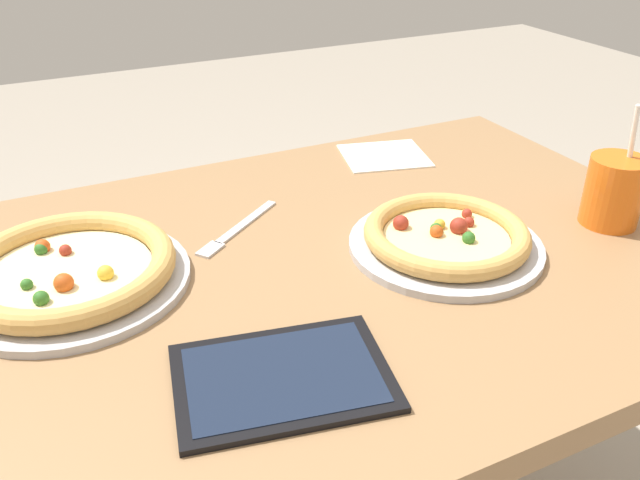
% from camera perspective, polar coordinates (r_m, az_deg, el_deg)
% --- Properties ---
extents(dining_table, '(1.29, 0.83, 0.75)m').
position_cam_1_polar(dining_table, '(1.03, -1.83, -7.55)').
color(dining_table, '#936D47').
rests_on(dining_table, ground).
extents(pizza_near, '(0.29, 0.29, 0.04)m').
position_cam_1_polar(pizza_near, '(1.01, 10.67, 0.17)').
color(pizza_near, '#B7B7BC').
rests_on(pizza_near, dining_table).
extents(pizza_far, '(0.32, 0.32, 0.04)m').
position_cam_1_polar(pizza_far, '(0.97, -20.61, -2.48)').
color(pizza_far, '#B7B7BC').
rests_on(pizza_far, dining_table).
extents(drink_cup_colored, '(0.09, 0.09, 0.19)m').
position_cam_1_polar(drink_cup_colored, '(1.15, 23.73, 3.83)').
color(drink_cup_colored, orange).
rests_on(drink_cup_colored, dining_table).
extents(paper_napkin, '(0.19, 0.18, 0.00)m').
position_cam_1_polar(paper_napkin, '(1.34, 5.49, 7.16)').
color(paper_napkin, white).
rests_on(paper_napkin, dining_table).
extents(fork, '(0.17, 0.14, 0.00)m').
position_cam_1_polar(fork, '(1.06, -7.19, 0.83)').
color(fork, silver).
rests_on(fork, dining_table).
extents(tablet, '(0.27, 0.21, 0.01)m').
position_cam_1_polar(tablet, '(0.76, -3.22, -11.57)').
color(tablet, black).
rests_on(tablet, dining_table).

